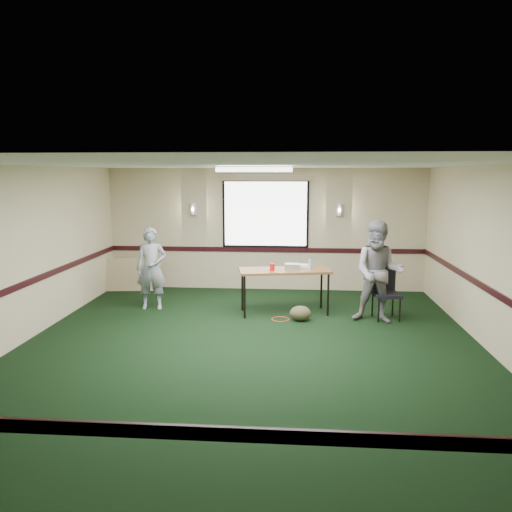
# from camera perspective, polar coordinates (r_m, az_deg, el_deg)

# --- Properties ---
(ground) EXTENTS (8.00, 8.00, 0.00)m
(ground) POSITION_cam_1_polar(r_m,az_deg,el_deg) (7.46, -0.79, -10.78)
(ground) COLOR black
(ground) RESTS_ON ground
(room_shell) EXTENTS (8.00, 8.02, 8.00)m
(room_shell) POSITION_cam_1_polar(r_m,az_deg,el_deg) (9.18, 0.40, 3.18)
(room_shell) COLOR #C9B791
(room_shell) RESTS_ON ground
(folding_table) EXTENTS (1.75, 0.95, 0.83)m
(folding_table) POSITION_cam_1_polar(r_m,az_deg,el_deg) (9.22, 3.28, -1.91)
(folding_table) COLOR brown
(folding_table) RESTS_ON ground
(projector) EXTENTS (0.28, 0.24, 0.09)m
(projector) POSITION_cam_1_polar(r_m,az_deg,el_deg) (9.29, 4.16, -1.17)
(projector) COLOR gray
(projector) RESTS_ON folding_table
(game_console) EXTENTS (0.22, 0.18, 0.05)m
(game_console) POSITION_cam_1_polar(r_m,az_deg,el_deg) (9.45, 5.64, -1.12)
(game_console) COLOR white
(game_console) RESTS_ON folding_table
(red_cup) EXTENTS (0.09, 0.09, 0.13)m
(red_cup) POSITION_cam_1_polar(r_m,az_deg,el_deg) (9.05, 1.87, -1.29)
(red_cup) COLOR red
(red_cup) RESTS_ON folding_table
(water_bottle) EXTENTS (0.06, 0.06, 0.19)m
(water_bottle) POSITION_cam_1_polar(r_m,az_deg,el_deg) (9.18, 6.18, -0.99)
(water_bottle) COLOR #80ABD1
(water_bottle) RESTS_ON folding_table
(duffel_bag) EXTENTS (0.42, 0.34, 0.27)m
(duffel_bag) POSITION_cam_1_polar(r_m,az_deg,el_deg) (8.91, 5.09, -6.54)
(duffel_bag) COLOR #413C25
(duffel_bag) RESTS_ON ground
(cable_coil) EXTENTS (0.37, 0.37, 0.02)m
(cable_coil) POSITION_cam_1_polar(r_m,az_deg,el_deg) (8.98, 2.81, -7.22)
(cable_coil) COLOR red
(cable_coil) RESTS_ON ground
(folded_table) EXTENTS (1.43, 0.37, 0.73)m
(folded_table) POSITION_cam_1_polar(r_m,az_deg,el_deg) (11.40, -14.28, -2.07)
(folded_table) COLOR tan
(folded_table) RESTS_ON ground
(conference_chair) EXTENTS (0.51, 0.52, 0.92)m
(conference_chair) POSITION_cam_1_polar(r_m,az_deg,el_deg) (9.25, 14.52, -3.63)
(conference_chair) COLOR black
(conference_chair) RESTS_ON ground
(person_left) EXTENTS (0.62, 0.45, 1.57)m
(person_left) POSITION_cam_1_polar(r_m,az_deg,el_deg) (9.72, -11.86, -1.39)
(person_left) COLOR #40608E
(person_left) RESTS_ON ground
(person_right) EXTENTS (0.99, 0.84, 1.78)m
(person_right) POSITION_cam_1_polar(r_m,az_deg,el_deg) (8.88, 13.83, -1.81)
(person_right) COLOR #748BB5
(person_right) RESTS_ON ground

